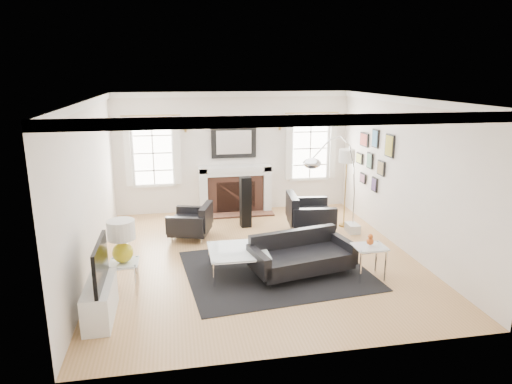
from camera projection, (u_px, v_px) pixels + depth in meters
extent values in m
plane|color=#AC7D48|center=(257.00, 257.00, 8.21)|extent=(6.00, 6.00, 0.00)
cube|color=silver|center=(234.00, 152.00, 10.71)|extent=(5.50, 0.04, 2.80)
cube|color=silver|center=(306.00, 244.00, 5.00)|extent=(5.50, 0.04, 2.80)
cube|color=silver|center=(90.00, 189.00, 7.38)|extent=(0.04, 6.00, 2.80)
cube|color=silver|center=(404.00, 175.00, 8.33)|extent=(0.04, 6.00, 2.80)
cube|color=white|center=(257.00, 99.00, 7.50)|extent=(5.50, 6.00, 0.02)
cube|color=white|center=(257.00, 102.00, 7.51)|extent=(5.50, 6.00, 0.12)
cube|color=white|center=(203.00, 191.00, 10.61)|extent=(0.18, 0.38, 1.10)
cube|color=white|center=(266.00, 188.00, 10.87)|extent=(0.18, 0.38, 1.10)
cube|color=white|center=(235.00, 169.00, 10.61)|extent=(1.70, 0.38, 0.12)
cube|color=white|center=(235.00, 173.00, 10.63)|extent=(1.50, 0.34, 0.10)
cube|color=brown|center=(235.00, 193.00, 10.78)|extent=(1.30, 0.30, 0.90)
cube|color=black|center=(236.00, 197.00, 10.70)|extent=(0.90, 0.10, 0.76)
cube|color=brown|center=(237.00, 214.00, 10.63)|extent=(1.70, 0.50, 0.04)
cube|color=black|center=(234.00, 142.00, 10.61)|extent=(1.05, 0.06, 0.75)
cube|color=white|center=(234.00, 142.00, 10.57)|extent=(0.82, 0.02, 0.55)
cube|color=white|center=(153.00, 153.00, 10.35)|extent=(1.00, 0.05, 1.60)
cube|color=white|center=(153.00, 153.00, 10.32)|extent=(0.84, 0.02, 1.44)
cube|color=white|center=(127.00, 152.00, 10.14)|extent=(0.14, 0.05, 1.55)
cube|color=white|center=(178.00, 151.00, 10.33)|extent=(0.14, 0.05, 1.55)
cube|color=white|center=(310.00, 148.00, 10.99)|extent=(1.00, 0.05, 1.60)
cube|color=white|center=(310.00, 148.00, 10.96)|extent=(0.84, 0.02, 1.44)
cube|color=white|center=(289.00, 147.00, 10.79)|extent=(0.14, 0.05, 1.55)
cube|color=white|center=(333.00, 146.00, 10.98)|extent=(0.14, 0.05, 1.55)
cube|color=black|center=(390.00, 146.00, 8.78)|extent=(0.03, 0.34, 0.44)
cube|color=#A2922B|center=(389.00, 146.00, 8.78)|extent=(0.01, 0.29, 0.39)
cube|color=black|center=(375.00, 139.00, 9.39)|extent=(0.03, 0.28, 0.38)
cube|color=teal|center=(375.00, 139.00, 9.39)|extent=(0.01, 0.23, 0.33)
cube|color=black|center=(364.00, 140.00, 9.94)|extent=(0.03, 0.40, 0.30)
cube|color=#B64238|center=(364.00, 140.00, 9.94)|extent=(0.01, 0.35, 0.25)
cube|color=black|center=(381.00, 168.00, 9.20)|extent=(0.03, 0.30, 0.30)
cube|color=olive|center=(380.00, 168.00, 9.19)|extent=(0.01, 0.25, 0.25)
cube|color=black|center=(370.00, 161.00, 9.71)|extent=(0.03, 0.26, 0.34)
cube|color=#4B7E60|center=(369.00, 161.00, 9.70)|extent=(0.01, 0.21, 0.29)
cube|color=black|center=(359.00, 158.00, 10.24)|extent=(0.03, 0.32, 0.24)
cube|color=#B1B54D|center=(359.00, 158.00, 10.24)|extent=(0.01, 0.27, 0.19)
cube|color=black|center=(374.00, 184.00, 9.54)|extent=(0.03, 0.24, 0.30)
cube|color=#4C3367|center=(374.00, 184.00, 9.53)|extent=(0.01, 0.19, 0.25)
cube|color=black|center=(363.00, 178.00, 10.11)|extent=(0.03, 0.28, 0.22)
cube|color=#8A5067|center=(362.00, 178.00, 10.10)|extent=(0.01, 0.23, 0.17)
cube|color=white|center=(100.00, 301.00, 6.11)|extent=(0.35, 1.00, 0.50)
cube|color=black|center=(100.00, 263.00, 5.97)|extent=(0.05, 1.00, 0.58)
cube|color=black|center=(276.00, 270.00, 7.66)|extent=(3.17, 2.74, 0.01)
cube|color=black|center=(302.00, 260.00, 7.45)|extent=(1.71, 1.07, 0.26)
cube|color=black|center=(293.00, 242.00, 7.70)|extent=(1.58, 0.46, 0.44)
cube|color=black|center=(258.00, 262.00, 7.13)|extent=(0.28, 0.76, 0.33)
cube|color=black|center=(343.00, 247.00, 7.71)|extent=(0.28, 0.76, 0.33)
cube|color=black|center=(190.00, 225.00, 9.11)|extent=(0.92, 0.92, 0.28)
cube|color=black|center=(206.00, 216.00, 9.02)|extent=(0.34, 0.75, 0.46)
cube|color=black|center=(194.00, 215.00, 9.43)|extent=(0.74, 0.32, 0.35)
cube|color=black|center=(185.00, 226.00, 8.72)|extent=(0.74, 0.32, 0.35)
cube|color=black|center=(311.00, 218.00, 9.42)|extent=(0.95, 0.95, 0.32)
cube|color=black|center=(292.00, 207.00, 9.33)|extent=(0.24, 0.88, 0.54)
cube|color=black|center=(315.00, 219.00, 8.97)|extent=(0.87, 0.22, 0.41)
cube|color=black|center=(307.00, 206.00, 9.81)|extent=(0.87, 0.22, 0.41)
cube|color=silver|center=(238.00, 250.00, 7.43)|extent=(0.94, 0.94, 0.02)
cylinder|color=silver|center=(214.00, 275.00, 7.00)|extent=(0.04, 0.04, 0.42)
cylinder|color=silver|center=(269.00, 271.00, 7.15)|extent=(0.04, 0.04, 0.42)
cylinder|color=silver|center=(210.00, 254.00, 7.82)|extent=(0.04, 0.04, 0.42)
cylinder|color=silver|center=(259.00, 250.00, 7.97)|extent=(0.04, 0.04, 0.42)
cube|color=silver|center=(124.00, 263.00, 6.81)|extent=(0.43, 0.43, 0.02)
cylinder|color=silver|center=(111.00, 283.00, 6.67)|extent=(0.04, 0.04, 0.48)
cylinder|color=silver|center=(136.00, 281.00, 6.73)|extent=(0.04, 0.04, 0.48)
cylinder|color=silver|center=(114.00, 273.00, 7.01)|extent=(0.04, 0.04, 0.48)
cylinder|color=silver|center=(138.00, 271.00, 7.07)|extent=(0.04, 0.04, 0.48)
cube|color=silver|center=(370.00, 247.00, 7.23)|extent=(0.50, 0.42, 0.02)
cylinder|color=silver|center=(361.00, 268.00, 7.10)|extent=(0.04, 0.04, 0.55)
cylinder|color=silver|center=(386.00, 266.00, 7.17)|extent=(0.04, 0.04, 0.55)
cylinder|color=silver|center=(352.00, 259.00, 7.43)|extent=(0.04, 0.04, 0.55)
cylinder|color=silver|center=(376.00, 257.00, 7.50)|extent=(0.04, 0.04, 0.55)
sphere|color=gold|center=(123.00, 252.00, 6.77)|extent=(0.31, 0.31, 0.31)
cylinder|color=gold|center=(122.00, 243.00, 6.73)|extent=(0.04, 0.04, 0.12)
cylinder|color=white|center=(121.00, 230.00, 6.68)|extent=(0.41, 0.41, 0.29)
sphere|color=#B94E17|center=(370.00, 241.00, 7.21)|extent=(0.11, 0.11, 0.11)
sphere|color=#B94E17|center=(370.00, 237.00, 7.19)|extent=(0.08, 0.08, 0.08)
cube|color=silver|center=(353.00, 228.00, 9.47)|extent=(0.23, 0.36, 0.18)
ellipsoid|color=silver|center=(312.00, 163.00, 7.80)|extent=(0.31, 0.31, 0.18)
cylinder|color=#A27E38|center=(343.00, 225.00, 9.88)|extent=(0.21, 0.21, 0.03)
cylinder|color=#A27E38|center=(345.00, 193.00, 9.70)|extent=(0.03, 0.03, 1.48)
cylinder|color=white|center=(347.00, 156.00, 9.49)|extent=(0.34, 0.34, 0.28)
cube|color=black|center=(245.00, 202.00, 9.71)|extent=(0.24, 0.24, 1.09)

